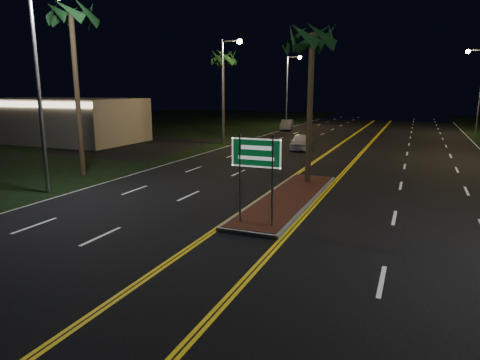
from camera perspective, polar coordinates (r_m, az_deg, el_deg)
The scene contains 14 objects.
ground at distance 12.88m, azimuth -2.31°, elevation -10.06°, with size 120.00×120.00×0.00m, color black.
grass_left at distance 50.33m, azimuth -21.93°, elevation 5.66°, with size 40.00×110.00×0.01m, color black.
median_island at distance 19.12m, azimuth 6.49°, elevation -2.45°, with size 2.25×10.25×0.17m.
highway_sign at distance 14.72m, azimuth 2.17°, elevation 2.49°, with size 1.80×0.08×3.20m.
commercial_building at distance 43.82m, azimuth -22.92°, elevation 7.38°, with size 15.00×8.12×4.00m.
streetlight_left_near at distance 21.56m, azimuth -24.77°, elevation 13.13°, with size 1.91×0.44×9.00m.
streetlight_left_mid at distance 38.18m, azimuth -1.80°, elevation 13.25°, with size 1.91×0.44×9.00m.
streetlight_left_far at distance 57.02m, azimuth 6.67°, elevation 12.78°, with size 1.91×0.44×9.00m.
streetlight_right_far at distance 53.13m, azimuth 29.10°, elevation 11.44°, with size 1.91×0.44×9.00m.
palm_median at distance 22.04m, azimuth 9.61°, elevation 18.21°, with size 2.40×2.40×8.30m.
palm_left_near at distance 26.00m, azimuth -21.61°, elevation 19.73°, with size 2.40×2.40×9.80m.
palm_left_far at distance 42.82m, azimuth -2.31°, elevation 15.92°, with size 2.40×2.40×8.80m.
car_near at distance 35.32m, azimuth 7.99°, elevation 5.23°, with size 1.87×4.35×1.45m, color white.
car_far at distance 52.22m, azimuth 6.26°, elevation 7.43°, with size 1.84×4.29×1.43m, color #B1B3BB.
Camera 1 is at (5.02, -10.82, 4.84)m, focal length 32.00 mm.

